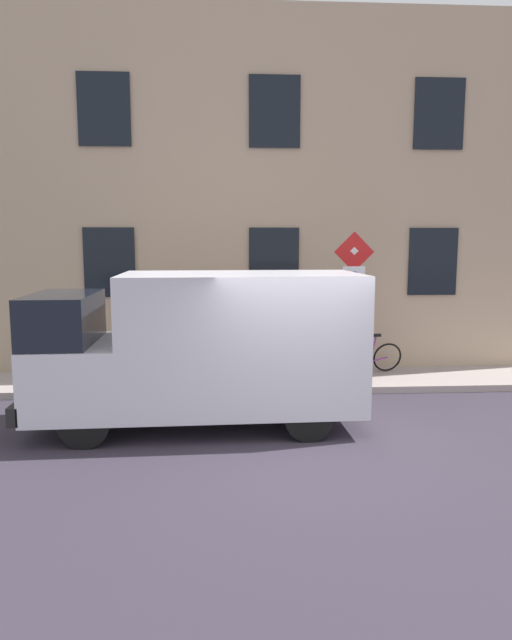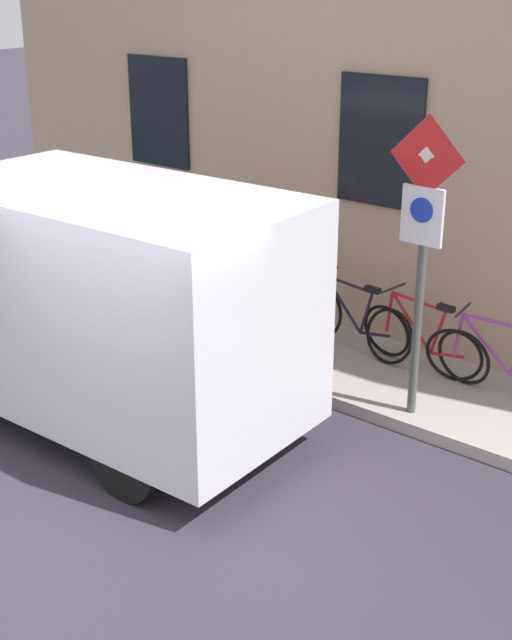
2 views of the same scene
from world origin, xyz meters
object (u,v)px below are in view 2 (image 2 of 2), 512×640
object	(u,v)px
delivery_van	(75,294)
bicycle_red	(423,340)
bicycle_purple	(501,362)
pedestrian	(257,266)
sign_post_stacked	(423,228)
bicycle_black	(354,321)

from	to	relation	value
delivery_van	bicycle_red	distance (m)	3.90
delivery_van	bicycle_purple	xyz separation A→B (m)	(2.91, -3.40, -0.82)
pedestrian	sign_post_stacked	bearing A→B (deg)	161.27
sign_post_stacked	bicycle_purple	bearing A→B (deg)	-27.76
bicycle_purple	delivery_van	bearing A→B (deg)	32.82
pedestrian	delivery_van	bearing A→B (deg)	74.63
bicycle_red	sign_post_stacked	bearing A→B (deg)	118.69
sign_post_stacked	pedestrian	bearing A→B (deg)	77.34
bicycle_black	pedestrian	world-z (taller)	pedestrian
bicycle_red	pedestrian	bearing A→B (deg)	18.54
bicycle_red	delivery_van	bearing A→B (deg)	56.09
bicycle_black	pedestrian	size ratio (longest dim) A/B	1.00
bicycle_purple	bicycle_black	distance (m)	1.87
bicycle_red	bicycle_black	world-z (taller)	same
delivery_van	bicycle_purple	distance (m)	4.55
delivery_van	bicycle_red	size ratio (longest dim) A/B	3.14
sign_post_stacked	delivery_van	world-z (taller)	sign_post_stacked
bicycle_purple	pedestrian	distance (m)	3.08
sign_post_stacked	bicycle_black	world-z (taller)	sign_post_stacked
bicycle_black	pedestrian	bearing A→B (deg)	28.03
delivery_van	bicycle_black	xyz separation A→B (m)	(2.91, -1.53, -0.82)
delivery_van	bicycle_purple	bearing A→B (deg)	-141.09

